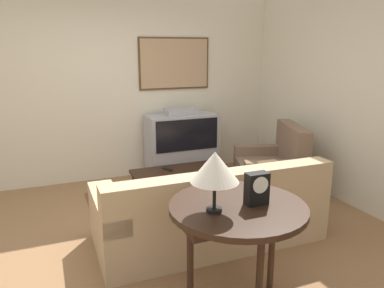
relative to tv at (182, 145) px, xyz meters
The scene contains 12 objects.
ground_plane 2.13m from the tv, 120.12° to the right, with size 12.00×12.00×0.00m, color #8E6642.
wall_back 1.38m from the tv, 161.92° to the left, with size 12.00×0.10×2.70m.
wall_right 2.55m from the tv, 48.48° to the right, with size 0.06×12.00×2.70m.
area_rug 1.16m from the tv, 115.90° to the right, with size 2.06×1.43×0.01m.
tv is the anchor object (origin of this frame).
couch 2.06m from the tv, 102.59° to the right, with size 2.25×1.01×0.83m.
armchair 1.43m from the tv, 50.43° to the right, with size 1.07×1.16×0.92m.
coffee_table 0.99m from the tv, 113.72° to the right, with size 1.11×0.63×0.39m.
console_table 3.06m from the tv, 102.84° to the right, with size 1.00×1.00×0.81m.
table_lamp 3.21m from the tv, 106.40° to the right, with size 0.33×0.33×0.43m.
mantel_clock 3.10m from the tv, 100.37° to the right, with size 0.16×0.10×0.24m.
remote 0.94m from the tv, 121.76° to the right, with size 0.10×0.16×0.02m.
Camera 1 is at (-0.88, -3.37, 1.90)m, focal length 35.00 mm.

